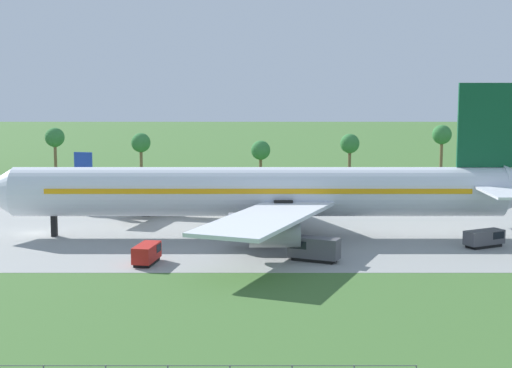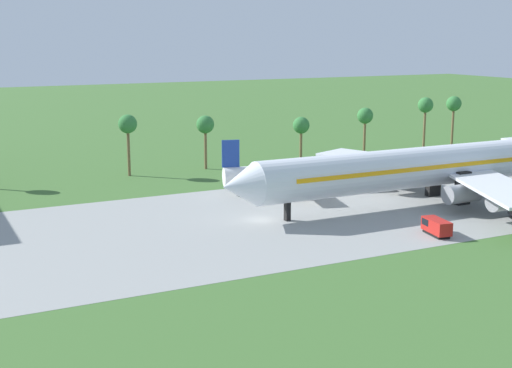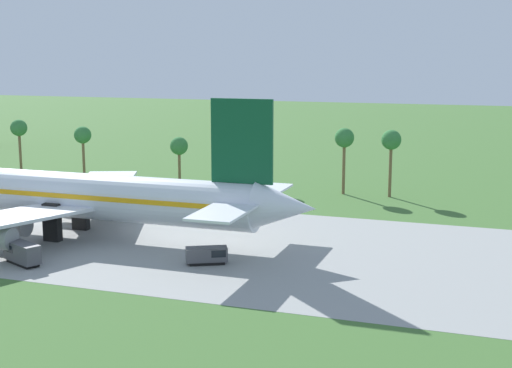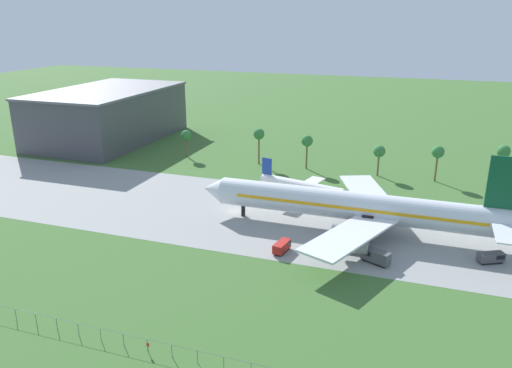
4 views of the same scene
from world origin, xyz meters
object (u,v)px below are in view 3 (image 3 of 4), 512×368
object	(u,v)px
regional_aircraft	(24,186)
jet_airliner	(57,194)
catering_van	(208,255)
fuel_truck	(22,253)

from	to	relation	value
regional_aircraft	jet_airliner	bearing A→B (deg)	-42.27
catering_van	regional_aircraft	bearing A→B (deg)	152.31
fuel_truck	catering_van	size ratio (longest dim) A/B	1.11
jet_airliner	regional_aircraft	world-z (taller)	jet_airliner
jet_airliner	catering_van	size ratio (longest dim) A/B	14.12
jet_airliner	regional_aircraft	size ratio (longest dim) A/B	3.20
fuel_truck	catering_van	bearing A→B (deg)	19.25
jet_airliner	regional_aircraft	bearing A→B (deg)	137.73
fuel_truck	regional_aircraft	bearing A→B (deg)	126.36
regional_aircraft	catering_van	size ratio (longest dim) A/B	4.41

